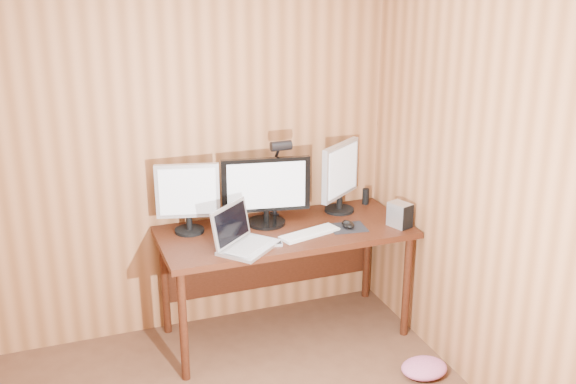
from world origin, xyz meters
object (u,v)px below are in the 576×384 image
laptop (241,238)px  phone (278,243)px  desk (282,243)px  hard_drive (400,215)px  monitor_center (266,190)px  monitor_left (188,196)px  speaker (366,196)px  desk_lamp (278,167)px  monitor_right (340,175)px  mouse (348,224)px  keyboard (310,233)px

laptop → phone: size_ratio=4.40×
desk → laptop: size_ratio=3.57×
hard_drive → phone: hard_drive is taller
monitor_center → phone: size_ratio=5.58×
monitor_left → speaker: size_ratio=3.96×
phone → desk_lamp: 0.55m
laptop → speaker: (1.04, 0.43, -0.01)m
monitor_center → speaker: monitor_center is taller
monitor_right → desk: bearing=157.0°
mouse → hard_drive: size_ratio=0.68×
desk_lamp → laptop: bearing=-154.7°
monitor_left → monitor_center: bearing=9.3°
hard_drive → desk_lamp: desk_lamp is taller
desk → desk_lamp: (0.02, 0.12, 0.48)m
monitor_left → mouse: (0.97, -0.28, -0.22)m
monitor_right → hard_drive: size_ratio=2.84×
hard_drive → speaker: size_ratio=1.50×
monitor_left → mouse: bearing=-2.8°
desk → monitor_right: 0.61m
speaker → monitor_right: bearing=-163.5°
hard_drive → monitor_center: bearing=137.9°
monitor_center → mouse: (0.47, -0.25, -0.21)m
monitor_center → laptop: (-0.26, -0.31, -0.17)m
monitor_right → laptop: 0.90m
desk → mouse: 0.45m
monitor_center → laptop: size_ratio=1.27×
keyboard → desk_lamp: bearing=90.9°
desk → desk_lamp: size_ratio=2.73×
monitor_right → keyboard: bearing=-174.4°
phone → desk_lamp: size_ratio=0.17×
monitor_left → desk_lamp: (0.60, 0.02, 0.12)m
keyboard → desk: bearing=103.7°
monitor_left → monitor_right: monitor_right is taller
desk_lamp → desk: bearing=-119.2°
keyboard → phone: 0.24m
speaker → desk_lamp: desk_lamp is taller
monitor_center → monitor_left: 0.50m
monitor_left → laptop: (0.24, -0.34, -0.18)m
mouse → desk: bearing=168.8°
desk → hard_drive: (0.71, -0.27, 0.20)m
speaker → desk_lamp: bearing=-174.6°
speaker → keyboard: bearing=-146.3°
desk → keyboard: (0.11, -0.20, 0.13)m
monitor_center → speaker: bearing=18.5°
laptop → monitor_right: bearing=-17.3°
desk → laptop: (-0.34, -0.25, 0.18)m
keyboard → desk_lamp: (-0.09, 0.32, 0.35)m
monitor_center → monitor_left: (-0.50, 0.04, 0.01)m
monitor_left → desk_lamp: size_ratio=0.76×
keyboard → phone: (-0.23, -0.07, -0.00)m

